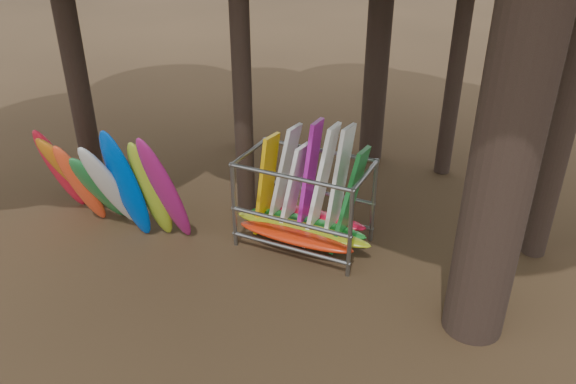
% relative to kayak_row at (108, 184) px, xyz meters
% --- Properties ---
extents(ground, '(120.00, 120.00, 0.00)m').
position_rel_kayak_row_xyz_m(ground, '(3.51, -0.32, -1.27)').
color(ground, '#47331E').
rests_on(ground, ground).
extents(kayak_row, '(3.88, 2.06, 3.01)m').
position_rel_kayak_row_xyz_m(kayak_row, '(0.00, 0.00, 0.00)').
color(kayak_row, red).
rests_on(kayak_row, ground).
extents(storage_rack, '(3.25, 1.53, 2.89)m').
position_rel_kayak_row_xyz_m(storage_rack, '(4.14, 1.52, -0.30)').
color(storage_rack, slate).
rests_on(storage_rack, ground).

